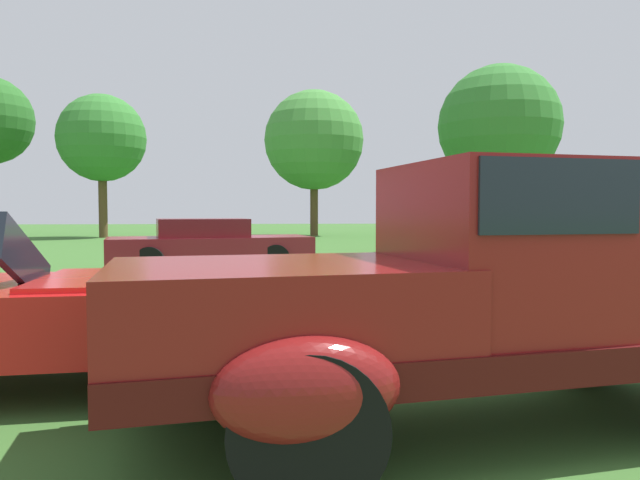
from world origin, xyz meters
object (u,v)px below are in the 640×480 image
at_px(neighbor_convertible, 8,314).
at_px(show_car_burgundy, 209,245).
at_px(feature_pickup_truck, 479,295).
at_px(canopy_tent_center_field, 606,182).
at_px(spectator_between_cars, 530,240).
at_px(canopy_tent_left_field, 467,181).

xyz_separation_m(neighbor_convertible, show_car_burgundy, (0.71, 8.97, 0.02)).
bearing_deg(feature_pickup_truck, canopy_tent_center_field, 57.01).
bearing_deg(spectator_between_cars, neighbor_convertible, -144.59).
height_order(neighbor_convertible, show_car_burgundy, neighbor_convertible).
relative_size(neighbor_convertible, canopy_tent_center_field, 1.55).
bearing_deg(show_car_burgundy, canopy_tent_center_field, 25.25).
distance_m(show_car_burgundy, canopy_tent_center_field, 14.96).
height_order(show_car_burgundy, canopy_tent_center_field, canopy_tent_center_field).
bearing_deg(canopy_tent_center_field, canopy_tent_left_field, -178.96).
distance_m(neighbor_convertible, canopy_tent_left_field, 17.77).
bearing_deg(feature_pickup_truck, show_car_burgundy, 104.81).
distance_m(neighbor_convertible, show_car_burgundy, 9.00).
xyz_separation_m(spectator_between_cars, canopy_tent_center_field, (7.74, 10.75, 1.51)).
height_order(spectator_between_cars, canopy_tent_left_field, canopy_tent_left_field).
bearing_deg(spectator_between_cars, feature_pickup_truck, -117.39).
height_order(feature_pickup_truck, neighbor_convertible, feature_pickup_truck).
xyz_separation_m(canopy_tent_left_field, canopy_tent_center_field, (5.15, 0.09, -0.00)).
bearing_deg(feature_pickup_truck, canopy_tent_left_field, 71.24).
bearing_deg(neighbor_convertible, canopy_tent_center_field, 47.27).
distance_m(neighbor_convertible, canopy_tent_center_field, 20.92).
xyz_separation_m(feature_pickup_truck, neighbor_convertible, (-3.41, 1.23, -0.29)).
distance_m(feature_pickup_truck, neighbor_convertible, 3.63).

